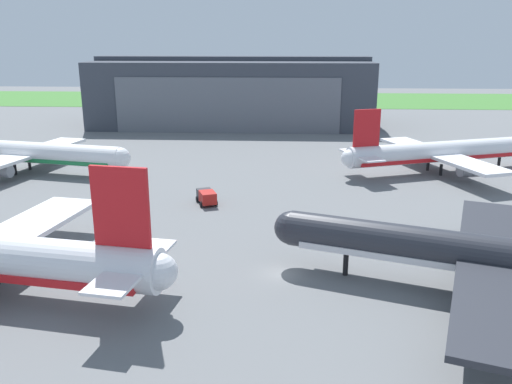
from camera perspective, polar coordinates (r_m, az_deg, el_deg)
The scene contains 7 objects.
ground_plane at distance 57.64m, azimuth 2.62°, elevation -8.73°, with size 440.00×440.00×0.00m, color slate.
grass_field_strip at distance 219.93m, azimuth 3.12°, elevation 9.90°, with size 440.00×56.00×0.08m, color #417B34.
maintenance_hangar at distance 155.66m, azimuth -2.52°, elevation 10.67°, with size 77.60×31.31×19.32m.
airliner_far_right at distance 107.29m, azimuth -23.36°, elevation 3.87°, with size 40.60×32.36×12.50m.
airliner_far_left at distance 104.77m, azimuth 19.46°, elevation 4.05°, with size 39.40×32.66×12.43m.
airliner_near_right at distance 55.30m, azimuth 23.33°, elevation -6.36°, with size 39.92×37.34×12.83m.
ops_van at distance 80.63m, azimuth -5.35°, elevation -0.47°, with size 3.77×5.11×2.14m.
Camera 1 is at (0.28, -52.24, 24.34)m, focal length 37.17 mm.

